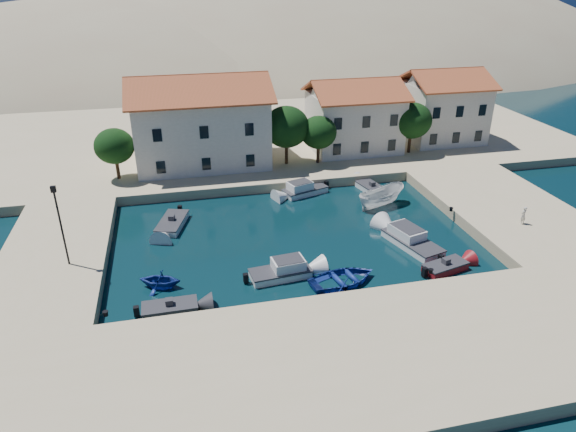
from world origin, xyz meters
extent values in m
plane|color=black|center=(0.00, 0.00, 0.00)|extent=(400.00, 400.00, 0.00)
cube|color=tan|center=(0.00, -6.00, 0.50)|extent=(52.00, 12.00, 1.00)
cube|color=tan|center=(20.50, 10.00, 0.50)|extent=(11.00, 20.00, 1.00)
cube|color=tan|center=(-19.00, 10.00, 0.50)|extent=(8.00, 20.00, 1.00)
cube|color=tan|center=(2.00, 38.00, 0.50)|extent=(80.00, 36.00, 1.00)
ellipsoid|color=tan|center=(-10.00, 110.00, -20.00)|extent=(198.00, 126.00, 72.00)
ellipsoid|color=tan|center=(35.00, 130.00, -25.00)|extent=(220.00, 176.00, 99.00)
cube|color=beige|center=(-6.00, 28.00, 4.75)|extent=(14.00, 9.00, 7.50)
pyramid|color=#9E4C23|center=(-6.00, 28.00, 9.60)|extent=(14.70, 9.45, 2.20)
cube|color=beige|center=(12.00, 29.00, 4.25)|extent=(10.00, 8.00, 6.50)
pyramid|color=#9E4C23|center=(12.00, 29.00, 8.40)|extent=(10.50, 8.40, 1.80)
cube|color=beige|center=(24.00, 30.00, 4.50)|extent=(9.00, 8.00, 7.00)
pyramid|color=#9E4C23|center=(24.00, 30.00, 8.90)|extent=(9.45, 8.40, 1.80)
cylinder|color=#382314|center=(-15.00, 25.00, 2.25)|extent=(0.36, 0.36, 2.50)
ellipsoid|color=black|center=(-15.00, 25.00, 4.50)|extent=(4.00, 4.00, 3.60)
cylinder|color=#382314|center=(3.00, 25.50, 2.50)|extent=(0.36, 0.36, 3.00)
ellipsoid|color=black|center=(3.00, 25.50, 5.20)|extent=(5.00, 5.00, 4.50)
cylinder|color=#382314|center=(6.50, 25.00, 2.25)|extent=(0.36, 0.36, 2.50)
ellipsoid|color=black|center=(6.50, 25.00, 4.50)|extent=(4.00, 4.00, 3.60)
cylinder|color=#382314|center=(18.00, 26.00, 2.38)|extent=(0.36, 0.36, 2.75)
ellipsoid|color=black|center=(18.00, 26.00, 4.85)|extent=(4.60, 4.60, 4.14)
cylinder|color=black|center=(-17.50, 8.00, 4.00)|extent=(0.14, 0.14, 6.00)
cube|color=black|center=(-17.50, 8.00, 7.00)|extent=(0.35, 0.25, 0.45)
cylinder|color=black|center=(-14.30, 0.80, 1.15)|extent=(0.36, 0.36, 0.30)
cylinder|color=black|center=(8.00, 0.80, 1.15)|extent=(0.36, 0.36, 0.30)
cylinder|color=black|center=(14.70, 10.00, 1.15)|extent=(0.36, 0.36, 0.30)
cube|color=#333237|center=(-10.40, 1.66, 0.25)|extent=(3.59, 1.62, 0.90)
cube|color=#333237|center=(-10.40, 1.66, 0.58)|extent=(3.67, 1.66, 0.10)
cube|color=#333237|center=(-10.40, 1.66, 0.80)|extent=(0.50, 0.50, 0.50)
cube|color=white|center=(-2.31, 4.25, 0.25)|extent=(4.57, 2.32, 0.90)
cube|color=#333237|center=(-2.31, 4.25, 0.58)|extent=(4.68, 2.36, 0.10)
cube|color=white|center=(-2.31, 4.25, 0.95)|extent=(2.48, 1.83, 0.90)
imported|color=navy|center=(1.96, 2.42, 0.00)|extent=(5.74, 4.60, 1.06)
cube|color=maroon|center=(10.08, 2.34, 0.25)|extent=(3.66, 2.32, 0.90)
cube|color=#333237|center=(10.08, 2.34, 0.58)|extent=(3.74, 2.37, 0.10)
cube|color=#333237|center=(10.08, 2.34, 0.80)|extent=(0.61, 0.61, 0.50)
cube|color=white|center=(9.31, 6.41, 0.25)|extent=(3.60, 5.82, 0.90)
cube|color=#333237|center=(9.31, 6.41, 0.58)|extent=(3.67, 5.96, 0.10)
cube|color=white|center=(9.31, 6.41, 0.95)|extent=(2.58, 3.27, 0.90)
imported|color=white|center=(9.82, 14.46, 0.00)|extent=(5.73, 3.75, 2.07)
cube|color=white|center=(10.32, 18.04, 0.25)|extent=(2.48, 3.99, 0.90)
cube|color=#333237|center=(10.32, 18.04, 0.58)|extent=(2.54, 4.08, 0.10)
cube|color=#333237|center=(10.32, 18.04, 0.80)|extent=(0.59, 0.59, 0.50)
imported|color=navy|center=(-11.00, 4.90, 0.00)|extent=(3.65, 3.39, 1.58)
cube|color=white|center=(-9.92, 14.59, 0.25)|extent=(3.17, 4.77, 0.90)
cube|color=#333237|center=(-9.92, 14.59, 0.58)|extent=(3.24, 4.88, 0.10)
cube|color=#333237|center=(-9.92, 14.59, 0.80)|extent=(0.63, 0.63, 0.50)
cube|color=white|center=(3.46, 19.00, 0.25)|extent=(4.81, 3.21, 0.90)
cube|color=#333237|center=(3.46, 19.00, 0.58)|extent=(4.93, 3.28, 0.10)
cube|color=white|center=(3.46, 19.00, 0.95)|extent=(2.74, 2.27, 0.90)
imported|color=beige|center=(19.32, 6.32, 1.79)|extent=(0.67, 0.56, 1.58)
camera|label=1|loc=(-9.03, -27.43, 20.75)|focal=32.00mm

